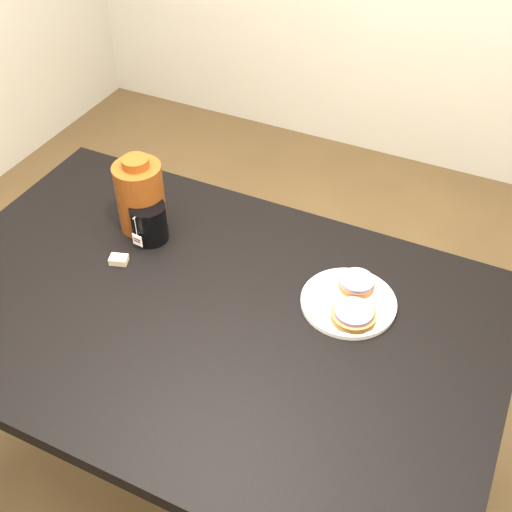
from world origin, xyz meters
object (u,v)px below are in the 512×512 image
bagel_front (354,315)px  bagel_package (140,196)px  table (206,332)px  mug (148,222)px  plate (349,302)px  bagel_back (357,283)px  teabag_pouch (119,260)px

bagel_front → bagel_package: (-0.63, 0.09, 0.07)m
table → bagel_front: bagel_front is taller
table → mug: mug is taller
bagel_front → mug: (-0.59, 0.05, 0.03)m
plate → bagel_front: 0.06m
plate → bagel_front: size_ratio=1.68×
table → bagel_back: bearing=34.9°
bagel_back → bagel_package: bagel_package is taller
table → bagel_back: (0.30, 0.21, 0.11)m
teabag_pouch → bagel_package: size_ratio=0.21×
mug → teabag_pouch: 0.13m
table → teabag_pouch: 0.30m
bagel_back → mug: 0.56m
plate → mug: size_ratio=1.58×
plate → teabag_pouch: size_ratio=5.07×
table → teabag_pouch: bearing=170.0°
mug → table: bearing=-27.5°
plate → bagel_package: (-0.60, 0.04, 0.09)m
bagel_front → bagel_package: bearing=171.6°
table → bagel_package: bearing=145.7°
plate → bagel_package: size_ratio=1.06×
mug → bagel_package: bearing=144.3°
plate → mug: mug is taller
bagel_back → bagel_front: bearing=-74.9°
table → plate: size_ratio=6.13×
table → mug: 0.34m
mug → bagel_package: (-0.04, 0.04, 0.05)m
bagel_back → teabag_pouch: (-0.58, -0.16, -0.02)m
table → plate: 0.36m
plate → bagel_back: 0.05m
plate → mug: 0.56m
bagel_back → mug: size_ratio=0.82×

